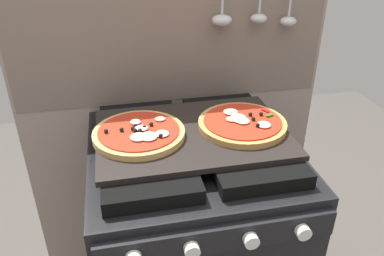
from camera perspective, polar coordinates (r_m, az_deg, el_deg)
name	(u,v)px	position (r m, az deg, el deg)	size (l,w,h in m)	color
kitchen_backsplash	(174,118)	(1.46, -2.63, 1.49)	(1.10, 0.09, 1.55)	gray
stove	(192,249)	(1.40, 0.01, -17.33)	(0.60, 0.64, 0.90)	black
baking_tray	(192,133)	(1.11, 0.00, -0.81)	(0.54, 0.38, 0.02)	black
pizza_left	(139,133)	(1.09, -7.74, -0.72)	(0.26, 0.26, 0.03)	tan
pizza_right	(242,123)	(1.14, 7.39, 0.71)	(0.26, 0.26, 0.03)	#C18947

